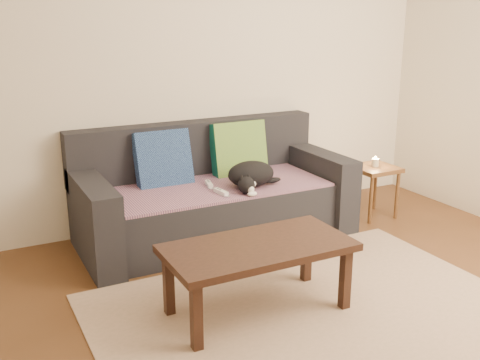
% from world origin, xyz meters
% --- Properties ---
extents(ground, '(4.50, 4.50, 0.00)m').
position_xyz_m(ground, '(0.00, 0.00, 0.00)').
color(ground, brown).
rests_on(ground, ground).
extents(back_wall, '(4.50, 0.04, 2.60)m').
position_xyz_m(back_wall, '(0.00, 2.00, 1.30)').
color(back_wall, beige).
rests_on(back_wall, ground).
extents(sofa, '(2.10, 0.94, 0.87)m').
position_xyz_m(sofa, '(0.00, 1.57, 0.31)').
color(sofa, '#232328').
rests_on(sofa, ground).
extents(throw_blanket, '(1.66, 0.74, 0.02)m').
position_xyz_m(throw_blanket, '(0.00, 1.48, 0.43)').
color(throw_blanket, '#492C53').
rests_on(throw_blanket, sofa).
extents(cushion_navy, '(0.43, 0.22, 0.45)m').
position_xyz_m(cushion_navy, '(-0.34, 1.74, 0.63)').
color(cushion_navy, '#111F49').
rests_on(cushion_navy, throw_blanket).
extents(cushion_green, '(0.46, 0.20, 0.47)m').
position_xyz_m(cushion_green, '(0.32, 1.74, 0.63)').
color(cushion_green, '#0C4F41').
rests_on(cushion_green, throw_blanket).
extents(cat, '(0.46, 0.43, 0.19)m').
position_xyz_m(cat, '(0.21, 1.33, 0.53)').
color(cat, black).
rests_on(cat, throw_blanket).
extents(wii_remote_a, '(0.07, 0.15, 0.03)m').
position_xyz_m(wii_remote_a, '(-0.07, 1.49, 0.46)').
color(wii_remote_a, white).
rests_on(wii_remote_a, throw_blanket).
extents(wii_remote_b, '(0.06, 0.15, 0.03)m').
position_xyz_m(wii_remote_b, '(-0.07, 1.27, 0.46)').
color(wii_remote_b, white).
rests_on(wii_remote_b, throw_blanket).
extents(side_table, '(0.36, 0.36, 0.45)m').
position_xyz_m(side_table, '(1.43, 1.35, 0.37)').
color(side_table, brown).
rests_on(side_table, ground).
extents(candle, '(0.06, 0.06, 0.09)m').
position_xyz_m(candle, '(1.43, 1.35, 0.48)').
color(candle, beige).
rests_on(candle, side_table).
extents(rug, '(2.50, 1.80, 0.01)m').
position_xyz_m(rug, '(0.00, 0.15, 0.01)').
color(rug, tan).
rests_on(rug, ground).
extents(coffee_table, '(1.08, 0.54, 0.43)m').
position_xyz_m(coffee_table, '(-0.27, 0.34, 0.38)').
color(coffee_table, '#331B13').
rests_on(coffee_table, rug).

